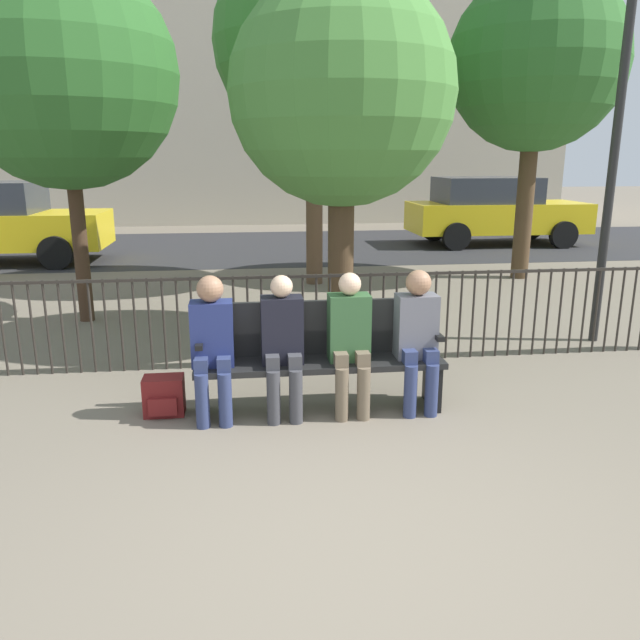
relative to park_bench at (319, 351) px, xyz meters
The scene contains 15 objects.
ground_plane 2.09m from the park_bench, 90.00° to the right, with size 80.00×80.00×0.00m, color #706656.
park_bench is the anchor object (origin of this frame).
seated_person_0 0.91m from the park_bench, behind, with size 0.34×0.39×1.20m.
seated_person_1 0.37m from the park_bench, 157.16° to the right, with size 0.34×0.39×1.19m.
seated_person_2 0.32m from the park_bench, 28.65° to the right, with size 0.34×0.39×1.19m.
seated_person_3 0.84m from the park_bench, ahead, with size 0.34×0.39×1.20m.
backpack 1.35m from the park_bench, behind, with size 0.33×0.26×0.33m.
fence_railing 1.17m from the park_bench, 90.80° to the left, with size 9.01×0.03×0.95m.
tree_0 6.39m from the park_bench, 83.74° to the left, with size 3.15×3.15×5.42m.
tree_1 4.97m from the park_bench, 129.04° to the left, with size 2.75×2.75×4.44m.
tree_2 7.61m from the park_bench, 51.87° to the left, with size 2.91×2.91×5.07m.
tree_3 3.13m from the park_bench, 76.17° to the left, with size 2.49×2.49×4.03m.
lamp_post 4.41m from the park_bench, 24.83° to the left, with size 0.28×0.28×4.17m.
street_surface 9.98m from the park_bench, 90.00° to the left, with size 24.00×6.00×0.01m.
parked_car_1 11.13m from the park_bench, 60.46° to the left, with size 4.20×1.94×1.62m.
Camera 1 is at (-0.62, -2.97, 2.10)m, focal length 35.00 mm.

